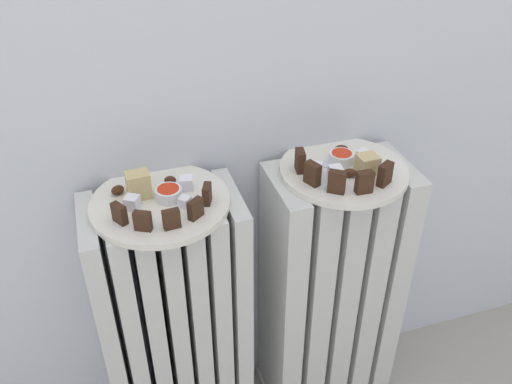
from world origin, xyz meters
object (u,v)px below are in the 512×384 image
at_px(plate_left, 160,203).
at_px(jam_bowl_right, 341,157).
at_px(radiator_right, 330,297).
at_px(radiator_left, 176,334).
at_px(fork, 326,173).
at_px(plate_right, 344,170).
at_px(jam_bowl_left, 169,193).

bearing_deg(plate_left, jam_bowl_right, 3.14).
relative_size(radiator_right, plate_left, 2.68).
relative_size(radiator_left, radiator_right, 1.00).
bearing_deg(radiator_left, fork, -1.52).
distance_m(radiator_right, fork, 0.35).
height_order(radiator_left, fork, fork).
bearing_deg(radiator_left, plate_right, -0.00).
relative_size(radiator_right, jam_bowl_right, 13.94).
relative_size(plate_right, jam_bowl_right, 5.19).
xyz_separation_m(radiator_right, jam_bowl_right, (0.00, 0.02, 0.36)).
relative_size(radiator_left, plate_left, 2.68).
height_order(radiator_left, jam_bowl_right, jam_bowl_right).
distance_m(radiator_left, jam_bowl_left, 0.36).
xyz_separation_m(jam_bowl_left, jam_bowl_right, (0.34, 0.02, -0.00)).
relative_size(radiator_left, fork, 7.25).
bearing_deg(jam_bowl_right, radiator_right, -97.81).
bearing_deg(jam_bowl_left, fork, -1.30).
height_order(jam_bowl_right, fork, jam_bowl_right).
bearing_deg(plate_right, jam_bowl_right, 82.19).
bearing_deg(plate_right, plate_left, 180.00).
bearing_deg(radiator_left, radiator_right, -0.00).
bearing_deg(plate_right, fork, -168.52).
xyz_separation_m(plate_right, fork, (-0.04, -0.01, 0.01)).
relative_size(radiator_right, plate_right, 2.68).
distance_m(plate_right, jam_bowl_right, 0.03).
xyz_separation_m(plate_left, plate_right, (0.36, 0.00, 0.00)).
height_order(jam_bowl_left, fork, jam_bowl_left).
bearing_deg(plate_left, jam_bowl_left, -5.52).
height_order(plate_left, plate_right, same).
bearing_deg(jam_bowl_left, radiator_left, 174.48).
bearing_deg(fork, plate_right, 11.48).
relative_size(plate_left, fork, 2.70).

